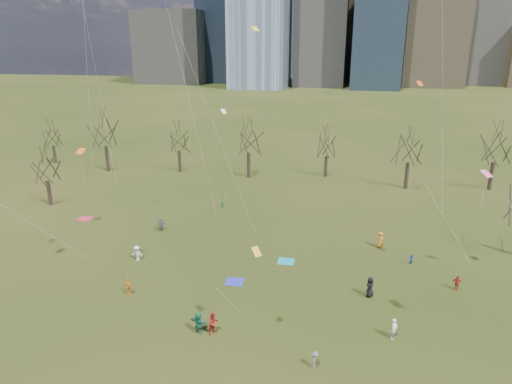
% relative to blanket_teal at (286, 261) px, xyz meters
% --- Properties ---
extents(ground, '(500.00, 500.00, 0.00)m').
position_rel_blanket_teal_xyz_m(ground, '(-3.04, -11.93, -0.01)').
color(ground, black).
rests_on(ground, ground).
extents(downtown_skyline, '(212.50, 78.00, 118.00)m').
position_rel_blanket_teal_xyz_m(downtown_skyline, '(-5.47, 198.72, 38.99)').
color(downtown_skyline, slate).
rests_on(downtown_skyline, ground).
extents(bare_tree_row, '(113.04, 29.80, 9.50)m').
position_rel_blanket_teal_xyz_m(bare_tree_row, '(-3.12, 25.30, 6.10)').
color(bare_tree_row, black).
rests_on(bare_tree_row, ground).
extents(blanket_teal, '(1.60, 1.50, 0.03)m').
position_rel_blanket_teal_xyz_m(blanket_teal, '(0.00, 0.00, 0.00)').
color(blanket_teal, teal).
rests_on(blanket_teal, ground).
extents(blanket_navy, '(1.60, 1.50, 0.03)m').
position_rel_blanket_teal_xyz_m(blanket_navy, '(-3.96, -4.92, 0.00)').
color(blanket_navy, '#2630B1').
rests_on(blanket_navy, ground).
extents(blanket_crimson, '(1.60, 1.50, 0.03)m').
position_rel_blanket_teal_xyz_m(blanket_crimson, '(-25.74, 6.31, 0.00)').
color(blanket_crimson, '#C52741').
rests_on(blanket_crimson, ground).
extents(person_1, '(0.65, 0.70, 1.61)m').
position_rel_blanket_teal_xyz_m(person_1, '(9.43, -10.59, 0.79)').
color(person_1, white).
rests_on(person_1, ground).
extents(person_2, '(1.03, 1.08, 1.76)m').
position_rel_blanket_teal_xyz_m(person_2, '(-3.60, -12.69, 0.86)').
color(person_2, maroon).
rests_on(person_2, ground).
extents(person_3, '(0.52, 0.84, 1.25)m').
position_rel_blanket_teal_xyz_m(person_3, '(4.06, -14.96, 0.61)').
color(person_3, slate).
rests_on(person_3, ground).
extents(person_4, '(0.93, 0.79, 1.50)m').
position_rel_blanket_teal_xyz_m(person_4, '(-12.34, -8.85, 0.73)').
color(person_4, orange).
rests_on(person_4, ground).
extents(person_5, '(1.66, 0.90, 1.71)m').
position_rel_blanket_teal_xyz_m(person_5, '(-4.71, -12.85, 0.84)').
color(person_5, '#17684C').
rests_on(person_5, ground).
extents(person_6, '(0.97, 1.06, 1.81)m').
position_rel_blanket_teal_xyz_m(person_6, '(7.88, -5.05, 0.89)').
color(person_6, black).
rests_on(person_6, ground).
extents(person_8, '(0.66, 0.66, 1.08)m').
position_rel_blanket_teal_xyz_m(person_8, '(12.00, 1.80, 0.52)').
color(person_8, '#2662A8').
rests_on(person_8, ground).
extents(person_9, '(1.07, 0.67, 1.59)m').
position_rel_blanket_teal_xyz_m(person_9, '(-14.44, -2.77, 0.78)').
color(person_9, white).
rests_on(person_9, ground).
extents(person_10, '(0.83, 0.42, 1.37)m').
position_rel_blanket_teal_xyz_m(person_10, '(15.33, -2.36, 0.67)').
color(person_10, red).
rests_on(person_10, ground).
extents(person_11, '(1.51, 0.97, 1.55)m').
position_rel_blanket_teal_xyz_m(person_11, '(-15.09, 4.73, 0.76)').
color(person_11, '#5D5C60').
rests_on(person_11, ground).
extents(person_12, '(0.65, 0.91, 1.75)m').
position_rel_blanket_teal_xyz_m(person_12, '(9.22, 5.26, 0.86)').
color(person_12, orange).
rests_on(person_12, ground).
extents(person_13, '(0.45, 0.61, 1.52)m').
position_rel_blanket_teal_xyz_m(person_13, '(-10.32, 13.64, 0.75)').
color(person_13, '#197347').
rests_on(person_13, ground).
extents(kites_airborne, '(67.39, 42.40, 34.46)m').
position_rel_blanket_teal_xyz_m(kites_airborne, '(-3.91, -0.21, 14.56)').
color(kites_airborne, orange).
rests_on(kites_airborne, ground).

